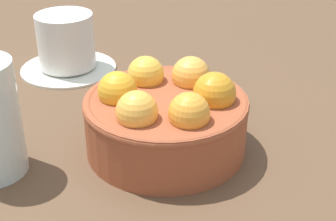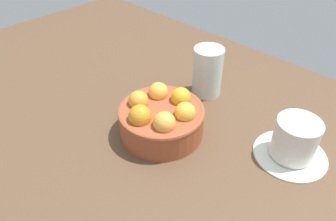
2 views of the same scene
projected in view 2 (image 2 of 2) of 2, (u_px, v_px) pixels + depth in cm
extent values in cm
cube|color=brown|center=(162.00, 141.00, 63.25)|extent=(143.42, 86.02, 4.92)
cylinder|color=#9E4C2D|center=(162.00, 121.00, 59.97)|extent=(16.03, 16.03, 5.68)
torus|color=#9E4C2D|center=(161.00, 111.00, 58.47)|extent=(16.23, 16.23, 1.00)
sphere|color=#F19C33|center=(139.00, 101.00, 59.18)|extent=(3.81, 3.81, 3.81)
sphere|color=orange|center=(140.00, 116.00, 55.54)|extent=(4.19, 4.19, 4.19)
sphere|color=#F0AB46|center=(164.00, 123.00, 54.14)|extent=(3.97, 3.97, 3.97)
sphere|color=gold|center=(185.00, 112.00, 56.38)|extent=(3.84, 3.84, 3.84)
sphere|color=gold|center=(181.00, 97.00, 60.02)|extent=(3.87, 3.87, 3.87)
sphere|color=#F9B044|center=(159.00, 92.00, 61.42)|extent=(3.85, 3.85, 3.85)
cylinder|color=white|center=(290.00, 154.00, 56.63)|extent=(12.96, 12.96, 0.60)
cylinder|color=white|center=(295.00, 138.00, 54.22)|extent=(7.61, 7.61, 7.20)
cylinder|color=silver|center=(207.00, 72.00, 69.04)|extent=(6.55, 6.55, 11.05)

